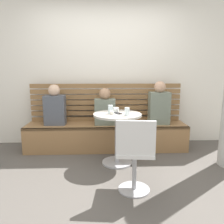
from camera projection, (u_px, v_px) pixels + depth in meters
ground at (108, 183)px, 2.68m from camera, size 8.00×8.00×0.00m
back_wall at (106, 64)px, 4.02m from camera, size 5.20×0.10×2.90m
booth_bench at (106, 136)px, 3.82m from camera, size 2.70×0.52×0.44m
booth_backrest at (106, 102)px, 3.95m from camera, size 2.65×0.04×0.67m
cafe_table at (117, 129)px, 3.16m from camera, size 0.68×0.68×0.74m
white_chair at (135, 153)px, 2.38m from camera, size 0.44×0.44×0.85m
person_adult at (159, 105)px, 3.73m from camera, size 0.34×0.22×0.72m
person_child_left at (55, 107)px, 3.69m from camera, size 0.34×0.22×0.67m
person_child_middle at (105, 109)px, 3.71m from camera, size 0.34×0.22×0.61m
cup_ceramic_white at (116, 110)px, 3.21m from camera, size 0.08×0.08×0.07m
cup_water_clear at (127, 112)px, 2.98m from camera, size 0.07×0.07×0.11m
cup_espresso_small at (112, 113)px, 3.03m from camera, size 0.06×0.06×0.05m
cup_glass_tall at (110, 109)px, 3.12m from camera, size 0.07×0.07×0.12m
phone_on_table at (118, 113)px, 3.13m from camera, size 0.12×0.16×0.01m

